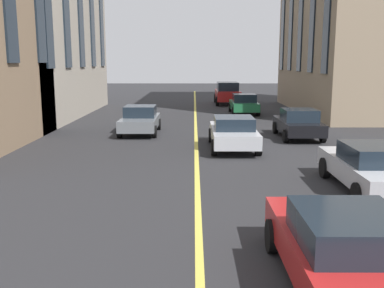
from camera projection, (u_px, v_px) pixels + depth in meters
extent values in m
cube|color=#D8C64C|center=(197.00, 170.00, 15.05)|extent=(80.00, 0.16, 0.01)
cube|color=#B7BABF|center=(233.00, 135.00, 18.63)|extent=(4.40, 1.80, 0.55)
cube|color=#19232D|center=(234.00, 123.00, 18.31)|extent=(1.85, 1.58, 0.50)
cylinder|color=black|center=(211.00, 135.00, 20.11)|extent=(0.64, 0.22, 0.64)
cylinder|color=black|center=(249.00, 135.00, 20.10)|extent=(0.64, 0.22, 0.64)
cylinder|color=black|center=(214.00, 148.00, 17.25)|extent=(0.64, 0.22, 0.64)
cylinder|color=black|center=(258.00, 148.00, 17.25)|extent=(0.64, 0.22, 0.64)
cube|color=slate|center=(140.00, 122.00, 22.49)|extent=(3.90, 1.75, 0.55)
cube|color=#19232D|center=(140.00, 111.00, 22.58)|extent=(1.64, 1.54, 0.55)
cylinder|color=black|center=(154.00, 132.00, 21.27)|extent=(0.60, 0.21, 0.60)
cylinder|color=black|center=(119.00, 132.00, 21.28)|extent=(0.60, 0.21, 0.60)
cylinder|color=black|center=(159.00, 124.00, 23.80)|extent=(0.60, 0.21, 0.60)
cylinder|color=black|center=(127.00, 124.00, 23.81)|extent=(0.60, 0.21, 0.60)
cube|color=#B21E1E|center=(227.00, 95.00, 37.94)|extent=(4.70, 1.95, 0.80)
cube|color=#19232D|center=(228.00, 86.00, 37.80)|extent=(2.58, 1.72, 0.70)
cylinder|color=black|center=(216.00, 98.00, 39.54)|extent=(0.76, 0.27, 0.76)
cylinder|color=black|center=(237.00, 98.00, 39.53)|extent=(0.76, 0.27, 0.76)
cylinder|color=black|center=(217.00, 101.00, 36.49)|extent=(0.76, 0.27, 0.76)
cylinder|color=black|center=(240.00, 101.00, 36.48)|extent=(0.76, 0.27, 0.76)
cube|color=black|center=(298.00, 126.00, 21.25)|extent=(3.90, 1.75, 0.55)
cube|color=#19232D|center=(299.00, 115.00, 20.96)|extent=(1.64, 1.54, 0.55)
cylinder|color=black|center=(275.00, 128.00, 22.57)|extent=(0.60, 0.21, 0.60)
cylinder|color=black|center=(308.00, 128.00, 22.56)|extent=(0.60, 0.21, 0.60)
cylinder|color=black|center=(286.00, 136.00, 20.04)|extent=(0.60, 0.21, 0.60)
cylinder|color=black|center=(323.00, 136.00, 20.03)|extent=(0.60, 0.21, 0.60)
cube|color=#1E6038|center=(244.00, 106.00, 31.03)|extent=(3.90, 1.75, 0.55)
cube|color=#19232D|center=(244.00, 98.00, 30.74)|extent=(1.64, 1.54, 0.55)
cylinder|color=black|center=(230.00, 108.00, 32.35)|extent=(0.60, 0.21, 0.60)
cylinder|color=black|center=(253.00, 108.00, 32.34)|extent=(0.60, 0.21, 0.60)
cylinder|color=black|center=(233.00, 112.00, 29.82)|extent=(0.60, 0.21, 0.60)
cylinder|color=black|center=(258.00, 112.00, 29.81)|extent=(0.60, 0.21, 0.60)
cube|color=#B7BABF|center=(371.00, 171.00, 12.49)|extent=(4.40, 1.80, 0.55)
cube|color=#19232D|center=(376.00, 154.00, 12.18)|extent=(1.85, 1.58, 0.50)
cylinder|color=black|center=(325.00, 168.00, 13.97)|extent=(0.64, 0.22, 0.64)
cylinder|color=black|center=(380.00, 168.00, 13.97)|extent=(0.64, 0.22, 0.64)
cylinder|color=black|center=(359.00, 195.00, 11.12)|extent=(0.64, 0.22, 0.64)
cube|color=#B21E1E|center=(344.00, 255.00, 7.04)|extent=(4.40, 1.80, 0.55)
cube|color=#19232D|center=(351.00, 229.00, 6.73)|extent=(1.85, 1.58, 0.50)
cylinder|color=black|center=(273.00, 236.00, 8.52)|extent=(0.64, 0.22, 0.64)
cylinder|color=black|center=(363.00, 236.00, 8.52)|extent=(0.64, 0.22, 0.64)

